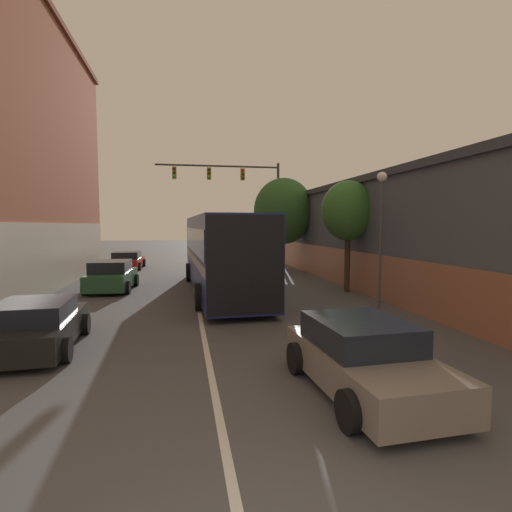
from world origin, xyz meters
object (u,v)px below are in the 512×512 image
Objects in this scene: hatchback_foreground at (364,358)px; parked_car_left_far at (36,326)px; bus at (221,250)px; street_tree_near at (348,211)px; traffic_signal_gantry at (240,190)px; parked_car_left_near at (127,260)px; street_lamp at (381,227)px; street_tree_far at (284,211)px; parked_car_left_mid at (112,276)px.

parked_car_left_far is (-6.89, 3.79, -0.03)m from hatchback_foreground.
street_tree_near is at bearing -102.09° from bus.
traffic_signal_gantry is 10.78m from street_tree_near.
street_lamp reaches higher than parked_car_left_near.
hatchback_foreground is at bearing -99.93° from street_tree_far.
parked_car_left_far is 13.36m from street_tree_near.
hatchback_foreground is 7.64m from street_lamp.
hatchback_foreground is at bearing -111.68° from street_tree_near.
bus reaches higher than parked_car_left_near.
parked_car_left_mid is at bearing -133.69° from traffic_signal_gantry.
bus is 12.47m from parked_car_left_near.
parked_car_left_far is at bearing 143.81° from bus.
bus is 9.91m from traffic_signal_gantry.
traffic_signal_gantry is (7.54, 16.80, 4.87)m from parked_car_left_far.
parked_car_left_mid reaches higher than parked_car_left_far.
bus is 9.26m from street_tree_far.
hatchback_foreground is 0.48× the size of traffic_signal_gantry.
bus is 3.11× the size of parked_car_left_mid.
hatchback_foreground is 0.65× the size of street_tree_far.
parked_car_left_mid is 0.79× the size of street_tree_near.
street_tree_far reaches higher than parked_car_left_mid.
street_tree_near is (10.82, -2.41, 3.06)m from parked_car_left_mid.
street_tree_far is at bearing -13.01° from hatchback_foreground.
parked_car_left_far is 0.65× the size of street_tree_far.
bus is 2.01× the size of street_tree_far.
parked_car_left_mid reaches higher than hatchback_foreground.
parked_car_left_far is at bearing -177.78° from parked_car_left_near.
street_lamp is 4.36m from street_tree_near.
street_lamp is at bearing -32.78° from hatchback_foreground.
parked_car_left_near is at bearing 133.25° from street_tree_near.
street_lamp reaches higher than hatchback_foreground.
bus is at bearing 134.21° from street_lamp.
hatchback_foreground is 21.16m from traffic_signal_gantry.
street_lamp is at bearing -78.38° from traffic_signal_gantry.
traffic_signal_gantry reaches higher than street_tree_far.
street_tree_near is at bearing 81.91° from street_lamp.
traffic_signal_gantry is at bearing -15.69° from bus.
street_lamp is at bearing -137.64° from bus.
traffic_signal_gantry reaches higher than hatchback_foreground.
bus is at bearing 169.77° from street_tree_near.
traffic_signal_gantry is 1.35× the size of street_tree_far.
parked_car_left_near is 0.82× the size of street_tree_near.
parked_car_left_mid is at bearing -175.40° from parked_car_left_near.
street_tree_far is at bearing 95.58° from street_tree_near.
street_tree_far is (10.53, -3.48, 3.43)m from parked_car_left_near.
street_lamp is (5.15, -5.30, 1.09)m from bus.
bus is 7.47m from street_lamp.
hatchback_foreground is at bearing -91.81° from traffic_signal_gantry.
parked_car_left_mid is at bearing 146.85° from street_lamp.
street_lamp is 0.97× the size of street_tree_near.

